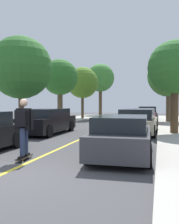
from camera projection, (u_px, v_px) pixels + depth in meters
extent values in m
plane|color=#424244|center=(7.00, 172.00, 6.06)|extent=(80.00, 80.00, 0.00)
cube|color=gold|center=(66.00, 146.00, 9.91)|extent=(0.12, 39.20, 0.01)
cylinder|color=black|center=(16.00, 140.00, 9.38)|extent=(0.23, 0.64, 0.64)
cube|color=black|center=(47.00, 124.00, 13.88)|extent=(1.80, 4.52, 0.75)
cube|color=black|center=(48.00, 113.00, 13.94)|extent=(1.57, 2.92, 0.46)
cylinder|color=black|center=(49.00, 131.00, 12.17)|extent=(0.23, 0.64, 0.64)
cylinder|color=black|center=(19.00, 130.00, 12.63)|extent=(0.23, 0.64, 0.64)
cylinder|color=black|center=(71.00, 126.00, 15.15)|extent=(0.23, 0.64, 0.64)
cylinder|color=black|center=(46.00, 125.00, 15.61)|extent=(0.23, 0.64, 0.64)
cube|color=#38383D|center=(123.00, 140.00, 7.99)|extent=(1.86, 4.25, 0.66)
cube|color=black|center=(122.00, 123.00, 7.75)|extent=(1.59, 2.59, 0.45)
cylinder|color=black|center=(106.00, 139.00, 9.54)|extent=(0.24, 0.65, 0.64)
cylinder|color=black|center=(148.00, 140.00, 9.17)|extent=(0.24, 0.65, 0.64)
cylinder|color=black|center=(88.00, 153.00, 6.83)|extent=(0.24, 0.65, 0.64)
cylinder|color=black|center=(148.00, 156.00, 6.46)|extent=(0.24, 0.65, 0.64)
cube|color=#BCAD89|center=(138.00, 125.00, 13.84)|extent=(2.00, 4.43, 0.67)
cube|color=black|center=(138.00, 114.00, 13.67)|extent=(1.74, 2.99, 0.53)
cylinder|color=black|center=(127.00, 125.00, 15.53)|extent=(0.24, 0.65, 0.64)
cylinder|color=black|center=(156.00, 126.00, 15.00)|extent=(0.24, 0.65, 0.64)
cylinder|color=black|center=(117.00, 130.00, 12.68)|extent=(0.24, 0.65, 0.64)
cylinder|color=black|center=(153.00, 131.00, 12.16)|extent=(0.24, 0.65, 0.64)
cube|color=maroon|center=(144.00, 118.00, 19.65)|extent=(1.78, 4.68, 0.69)
cube|color=black|center=(144.00, 111.00, 19.40)|extent=(1.55, 2.75, 0.44)
cylinder|color=black|center=(136.00, 119.00, 21.43)|extent=(0.23, 0.64, 0.64)
cylinder|color=black|center=(155.00, 120.00, 21.02)|extent=(0.23, 0.64, 0.64)
cylinder|color=black|center=(132.00, 122.00, 18.29)|extent=(0.23, 0.64, 0.64)
cylinder|color=black|center=(155.00, 123.00, 17.87)|extent=(0.23, 0.64, 0.64)
cube|color=#38383D|center=(148.00, 115.00, 25.23)|extent=(1.90, 4.54, 0.66)
cube|color=black|center=(148.00, 109.00, 25.24)|extent=(1.65, 2.75, 0.55)
cylinder|color=black|center=(140.00, 116.00, 26.96)|extent=(0.23, 0.64, 0.64)
cylinder|color=black|center=(156.00, 116.00, 26.52)|extent=(0.23, 0.64, 0.64)
cylinder|color=black|center=(138.00, 118.00, 23.96)|extent=(0.23, 0.64, 0.64)
cylinder|color=black|center=(157.00, 118.00, 23.51)|extent=(0.23, 0.64, 0.64)
cylinder|color=brown|center=(21.00, 106.00, 14.77)|extent=(0.32, 0.32, 2.80)
sphere|color=#2D6B28|center=(21.00, 68.00, 14.70)|extent=(3.69, 3.69, 3.69)
cylinder|color=brown|center=(60.00, 106.00, 20.56)|extent=(0.43, 0.43, 2.75)
sphere|color=#2D6B28|center=(60.00, 77.00, 20.48)|extent=(2.95, 2.95, 2.95)
cylinder|color=#4C3823|center=(82.00, 104.00, 26.56)|extent=(0.29, 0.29, 3.00)
sphere|color=#4C7A23|center=(82.00, 83.00, 26.48)|extent=(3.32, 3.32, 3.32)
cylinder|color=#4C3823|center=(100.00, 101.00, 34.58)|extent=(0.44, 0.44, 3.92)
sphere|color=#3D7F33|center=(100.00, 78.00, 34.48)|extent=(3.86, 3.86, 3.86)
cylinder|color=#4C3823|center=(174.00, 106.00, 13.09)|extent=(0.41, 0.41, 2.78)
sphere|color=#2D6B28|center=(175.00, 67.00, 13.02)|extent=(2.82, 2.82, 2.82)
cylinder|color=brown|center=(168.00, 105.00, 21.67)|extent=(0.41, 0.41, 2.90)
sphere|color=#3D7F33|center=(169.00, 76.00, 21.59)|extent=(3.66, 3.66, 3.66)
cube|color=black|center=(24.00, 157.00, 7.35)|extent=(0.33, 0.86, 0.02)
cylinder|color=beige|center=(26.00, 157.00, 7.70)|extent=(0.03, 0.06, 0.06)
cylinder|color=beige|center=(31.00, 157.00, 7.68)|extent=(0.03, 0.06, 0.06)
cylinder|color=beige|center=(16.00, 162.00, 7.03)|extent=(0.03, 0.06, 0.06)
cylinder|color=beige|center=(23.00, 162.00, 7.00)|extent=(0.03, 0.06, 0.06)
cube|color=#99999E|center=(29.00, 156.00, 7.69)|extent=(0.10, 0.05, 0.02)
cube|color=#99999E|center=(19.00, 161.00, 7.02)|extent=(0.10, 0.05, 0.02)
cube|color=black|center=(27.00, 154.00, 7.57)|extent=(0.13, 0.27, 0.06)
cube|color=black|center=(21.00, 157.00, 7.13)|extent=(0.13, 0.27, 0.06)
cylinder|color=#283351|center=(26.00, 141.00, 7.46)|extent=(0.17, 0.17, 0.80)
cylinder|color=#283351|center=(22.00, 142.00, 7.22)|extent=(0.17, 0.17, 0.80)
cube|color=black|center=(24.00, 119.00, 7.31)|extent=(0.43, 0.27, 0.63)
sphere|color=tan|center=(24.00, 103.00, 7.30)|extent=(0.23, 0.23, 0.23)
cylinder|color=black|center=(16.00, 120.00, 7.35)|extent=(0.10, 0.10, 0.58)
cylinder|color=black|center=(32.00, 120.00, 7.28)|extent=(0.10, 0.10, 0.58)
cube|color=black|center=(21.00, 119.00, 7.12)|extent=(0.32, 0.22, 0.44)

